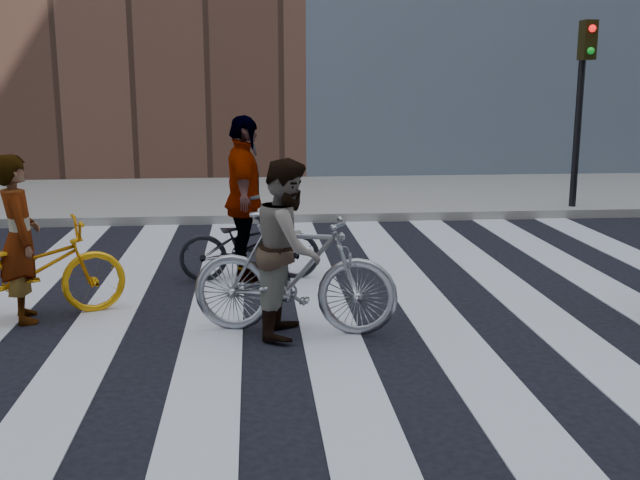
{
  "coord_description": "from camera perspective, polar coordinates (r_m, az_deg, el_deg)",
  "views": [
    {
      "loc": [
        -1.26,
        -7.26,
        2.33
      ],
      "look_at": [
        -0.57,
        0.3,
        0.71
      ],
      "focal_mm": 42.0,
      "sensor_mm": 36.0,
      "label": 1
    }
  ],
  "objects": [
    {
      "name": "ground",
      "position": [
        7.73,
        4.42,
        -5.55
      ],
      "size": [
        100.0,
        100.0,
        0.0
      ],
      "primitive_type": "plane",
      "color": "black",
      "rests_on": "ground"
    },
    {
      "name": "rider_left",
      "position": [
        7.83,
        -21.92,
        0.07
      ],
      "size": [
        0.59,
        0.7,
        1.65
      ],
      "primitive_type": "imported",
      "rotation": [
        0.0,
        0.0,
        1.95
      ],
      "color": "slate",
      "rests_on": "ground"
    },
    {
      "name": "bike_yellow_left",
      "position": [
        7.89,
        -21.39,
        -2.26
      ],
      "size": [
        1.99,
        1.31,
        0.99
      ],
      "primitive_type": "imported",
      "rotation": [
        0.0,
        0.0,
        1.95
      ],
      "color": "#F5A70D",
      "rests_on": "ground"
    },
    {
      "name": "sidewalk_far",
      "position": [
        14.98,
        -0.34,
        3.37
      ],
      "size": [
        100.0,
        5.0,
        0.15
      ],
      "primitive_type": "cube",
      "color": "gray",
      "rests_on": "ground"
    },
    {
      "name": "traffic_signal",
      "position": [
        13.79,
        19.38,
        11.16
      ],
      "size": [
        0.22,
        0.42,
        3.33
      ],
      "color": "black",
      "rests_on": "ground"
    },
    {
      "name": "rider_rear",
      "position": [
        8.8,
        -5.78,
        3.11
      ],
      "size": [
        0.51,
        1.15,
        1.95
      ],
      "primitive_type": "imported",
      "rotation": [
        0.0,
        0.0,
        1.6
      ],
      "color": "slate",
      "rests_on": "ground"
    },
    {
      "name": "zebra_crosswalk",
      "position": [
        7.72,
        4.42,
        -5.51
      ],
      "size": [
        8.25,
        10.0,
        0.01
      ],
      "color": "silver",
      "rests_on": "ground"
    },
    {
      "name": "bike_silver_mid",
      "position": [
        6.95,
        -1.96,
        -2.57
      ],
      "size": [
        1.99,
        0.94,
        1.15
      ],
      "primitive_type": "imported",
      "rotation": [
        0.0,
        0.0,
        1.36
      ],
      "color": "#96989F",
      "rests_on": "ground"
    },
    {
      "name": "rider_mid",
      "position": [
        6.89,
        -2.39,
        -0.59
      ],
      "size": [
        0.78,
        0.92,
        1.65
      ],
      "primitive_type": "imported",
      "rotation": [
        0.0,
        0.0,
        1.36
      ],
      "color": "slate",
      "rests_on": "ground"
    },
    {
      "name": "bike_dark_rear",
      "position": [
        8.9,
        -5.38,
        -0.3
      ],
      "size": [
        1.68,
        0.63,
        0.87
      ],
      "primitive_type": "imported",
      "rotation": [
        0.0,
        0.0,
        1.6
      ],
      "color": "black",
      "rests_on": "ground"
    }
  ]
}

